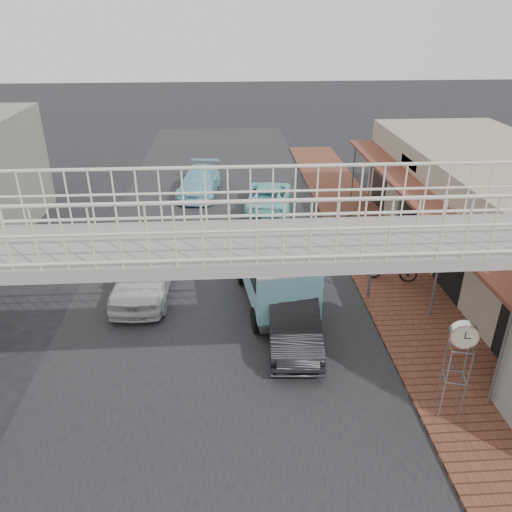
{
  "coord_description": "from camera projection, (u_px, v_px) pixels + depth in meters",
  "views": [
    {
      "loc": [
        0.4,
        -12.28,
        9.04
      ],
      "look_at": [
        1.32,
        2.24,
        1.8
      ],
      "focal_mm": 35.0,
      "sensor_mm": 36.0,
      "label": 1
    }
  ],
  "objects": [
    {
      "name": "ground",
      "position": [
        217.0,
        344.0,
        14.98
      ],
      "size": [
        120.0,
        120.0,
        0.0
      ],
      "primitive_type": "plane",
      "color": "black",
      "rests_on": "ground"
    },
    {
      "name": "road_strip",
      "position": [
        217.0,
        344.0,
        14.98
      ],
      "size": [
        10.0,
        60.0,
        0.01
      ],
      "primitive_type": "cube",
      "color": "black",
      "rests_on": "ground"
    },
    {
      "name": "sidewalk",
      "position": [
        398.0,
        286.0,
        18.0
      ],
      "size": [
        3.0,
        40.0,
        0.1
      ],
      "primitive_type": "cube",
      "color": "brown",
      "rests_on": "ground"
    },
    {
      "name": "footbridge",
      "position": [
        210.0,
        335.0,
        9.99
      ],
      "size": [
        16.4,
        2.4,
        6.34
      ],
      "color": "gray",
      "rests_on": "ground"
    },
    {
      "name": "white_hatchback",
      "position": [
        144.0,
        273.0,
        17.38
      ],
      "size": [
        2.05,
        4.67,
        1.56
      ],
      "primitive_type": "imported",
      "rotation": [
        0.0,
        0.0,
        -0.04
      ],
      "color": "silver",
      "rests_on": "ground"
    },
    {
      "name": "dark_sedan",
      "position": [
        293.0,
        319.0,
        14.93
      ],
      "size": [
        1.71,
        4.29,
        1.39
      ],
      "primitive_type": "imported",
      "rotation": [
        0.0,
        0.0,
        -0.06
      ],
      "color": "black",
      "rests_on": "ground"
    },
    {
      "name": "angkot_curb",
      "position": [
        269.0,
        196.0,
        24.95
      ],
      "size": [
        2.72,
        4.82,
        1.27
      ],
      "primitive_type": "imported",
      "rotation": [
        0.0,
        0.0,
        3.0
      ],
      "color": "#80DADD",
      "rests_on": "ground"
    },
    {
      "name": "angkot_far",
      "position": [
        200.0,
        181.0,
        26.85
      ],
      "size": [
        2.47,
        4.9,
        1.37
      ],
      "primitive_type": "imported",
      "rotation": [
        0.0,
        0.0,
        -0.12
      ],
      "color": "#7EC5DB",
      "rests_on": "ground"
    },
    {
      "name": "angkot_van",
      "position": [
        276.0,
        268.0,
        16.42
      ],
      "size": [
        2.51,
        4.67,
        2.19
      ],
      "rotation": [
        0.0,
        0.0,
        0.12
      ],
      "color": "black",
      "rests_on": "ground"
    },
    {
      "name": "motorcycle_near",
      "position": [
        391.0,
        268.0,
        18.11
      ],
      "size": [
        1.98,
        1.2,
        0.98
      ],
      "primitive_type": "imported",
      "rotation": [
        0.0,
        0.0,
        1.26
      ],
      "color": "black",
      "rests_on": "sidewalk"
    },
    {
      "name": "motorcycle_far",
      "position": [
        341.0,
        225.0,
        21.49
      ],
      "size": [
        1.94,
        1.06,
        1.12
      ],
      "primitive_type": "imported",
      "rotation": [
        0.0,
        0.0,
        1.87
      ],
      "color": "black",
      "rests_on": "sidewalk"
    },
    {
      "name": "street_clock",
      "position": [
        463.0,
        339.0,
        11.35
      ],
      "size": [
        0.68,
        0.61,
        2.63
      ],
      "rotation": [
        0.0,
        0.0,
        -0.25
      ],
      "color": "#59595B",
      "rests_on": "sidewalk"
    },
    {
      "name": "arrow_sign",
      "position": [
        398.0,
        237.0,
        15.98
      ],
      "size": [
        1.77,
        1.2,
        2.94
      ],
      "rotation": [
        0.0,
        0.0,
        -0.4
      ],
      "color": "#59595B",
      "rests_on": "sidewalk"
    }
  ]
}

